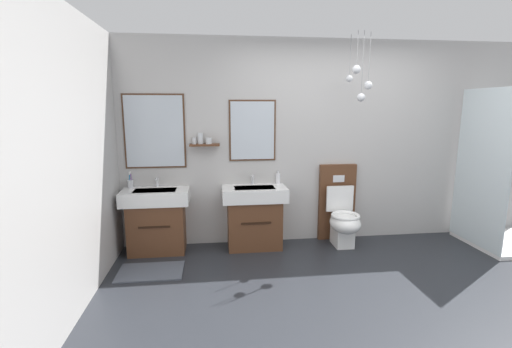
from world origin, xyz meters
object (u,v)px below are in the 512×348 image
Objects in this scene: vanity_sink_left at (157,219)px; vanity_sink_right at (254,215)px; toilet at (341,215)px; shower_tray at (499,215)px; soap_dispenser at (278,178)px; toothbrush_cup at (130,183)px.

vanity_sink_right is at bearing 0.00° from vanity_sink_left.
toilet reaches higher than vanity_sink_left.
shower_tray reaches higher than toilet.
toilet is 6.00× the size of soap_dispenser.
soap_dispenser reaches higher than vanity_sink_right.
toothbrush_cup reaches higher than vanity_sink_left.
vanity_sink_right is at bearing 173.66° from shower_tray.
soap_dispenser is at bearing 0.31° from toothbrush_cup.
toothbrush_cup is at bearing 174.45° from vanity_sink_right.
soap_dispenser is (0.32, 0.15, 0.43)m from vanity_sink_right.
vanity_sink_right is at bearing 179.16° from toilet.
vanity_sink_right is at bearing -154.33° from soap_dispenser.
soap_dispenser is at bearing 169.72° from shower_tray.
toilet is 0.51× the size of shower_tray.
toothbrush_cup is (-0.31, 0.14, 0.41)m from vanity_sink_left.
toothbrush_cup is 0.10× the size of shower_tray.
vanity_sink_left is 1.00× the size of vanity_sink_right.
toothbrush_cup is (-1.49, 0.14, 0.41)m from vanity_sink_right.
toilet is at bearing 170.53° from shower_tray.
vanity_sink_left is 4.70× the size of soap_dispenser.
shower_tray reaches higher than toothbrush_cup.
soap_dispenser is (-0.79, 0.17, 0.46)m from toilet.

